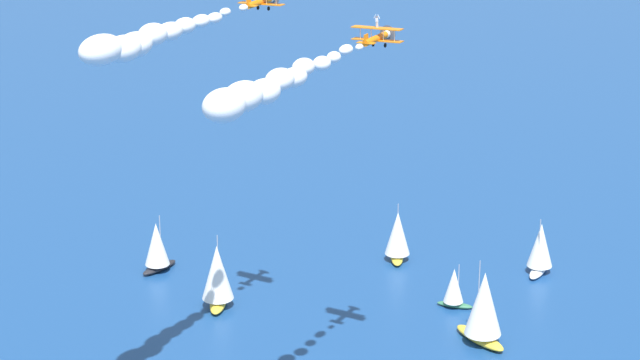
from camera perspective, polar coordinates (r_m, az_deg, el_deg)
sailboat_near_centre at (r=211.45m, az=-4.73°, el=-4.39°), size 5.90×10.04×12.66m
sailboat_offshore at (r=229.98m, az=3.58°, el=-2.57°), size 5.11×8.62×10.85m
sailboat_mid_cluster at (r=227.75m, az=10.09°, el=-3.08°), size 6.33×8.44×10.75m
sailboat_outer_ring_b at (r=227.01m, az=-7.50°, el=-3.05°), size 7.04×7.67×10.51m
sailboat_outer_ring_c at (r=199.68m, az=7.52°, el=-5.82°), size 8.41×10.83×13.94m
sailboat_outer_ring_d at (r=212.65m, az=6.17°, el=-4.93°), size 6.39×4.41×7.98m
biplane_lead at (r=178.50m, az=-2.73°, el=8.22°), size 6.80×6.91×3.59m
smoke_trail_lead at (r=155.38m, az=-8.42°, el=6.31°), size 21.50×30.24×4.39m
biplane_wingman at (r=164.88m, az=2.64°, el=6.57°), size 6.80×6.91×3.59m
wingwalker_wingman at (r=164.46m, az=2.63°, el=7.32°), size 0.83×0.58×1.77m
smoke_trail_wingman at (r=140.52m, az=-2.79°, el=4.14°), size 21.26×29.74×4.05m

